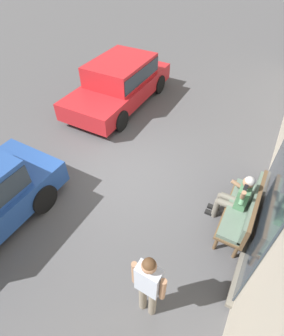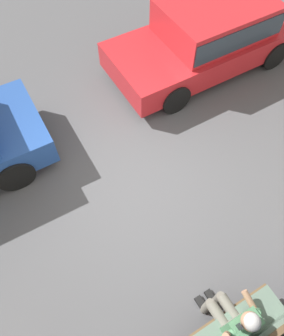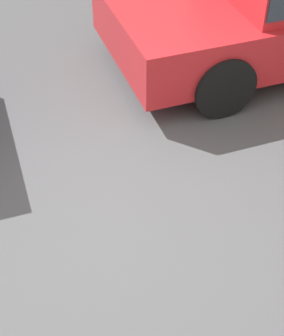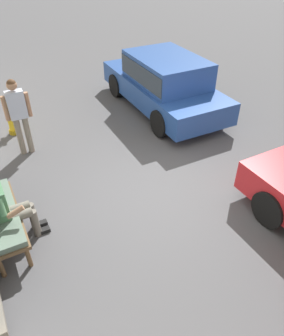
# 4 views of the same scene
# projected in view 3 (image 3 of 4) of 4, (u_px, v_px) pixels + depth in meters

# --- Properties ---
(ground_plane) EXTENTS (60.00, 60.00, 0.00)m
(ground_plane) POSITION_uv_depth(u_px,v_px,m) (100.00, 239.00, 4.08)
(ground_plane) COLOR #4C4C4F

